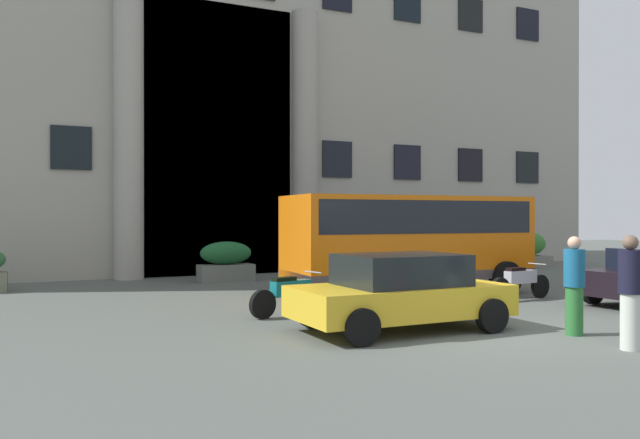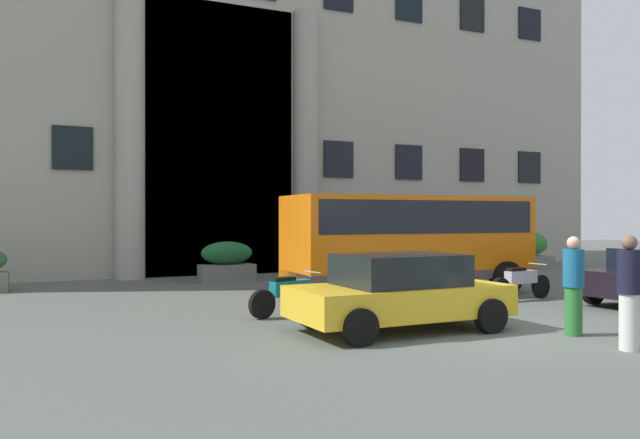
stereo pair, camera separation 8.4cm
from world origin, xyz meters
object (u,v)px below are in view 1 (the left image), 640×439
object	(u,v)px
hedge_planter_far_west	(226,262)
motorcycle_near_kerb	(289,294)
bus_stop_sign	(510,232)
pedestrian_woman_with_bag	(630,292)
scooter_by_planter	(519,282)
hedge_planter_east	(470,251)
parked_sedan_far	(400,291)
motorcycle_far_end	(429,288)
pedestrian_woman_dark_dress	(574,285)
hedge_planter_entrance_right	(526,250)
orange_minibus	(408,235)

from	to	relation	value
hedge_planter_far_west	motorcycle_near_kerb	world-z (taller)	hedge_planter_far_west
bus_stop_sign	pedestrian_woman_with_bag	bearing A→B (deg)	-122.32
motorcycle_near_kerb	bus_stop_sign	bearing A→B (deg)	6.28
scooter_by_planter	pedestrian_woman_with_bag	bearing A→B (deg)	-123.51
bus_stop_sign	pedestrian_woman_with_bag	size ratio (longest dim) A/B	1.40
hedge_planter_east	parked_sedan_far	size ratio (longest dim) A/B	0.40
bus_stop_sign	motorcycle_far_end	bearing A→B (deg)	-145.75
motorcycle_near_kerb	hedge_planter_far_west	bearing A→B (deg)	68.14
scooter_by_planter	pedestrian_woman_dark_dress	bearing A→B (deg)	-128.52
hedge_planter_entrance_right	scooter_by_planter	xyz separation A→B (m)	(-7.37, -7.65, -0.26)
motorcycle_far_end	scooter_by_planter	xyz separation A→B (m)	(2.81, 0.14, 0.00)
bus_stop_sign	hedge_planter_east	bearing A→B (deg)	77.26
pedestrian_woman_with_bag	bus_stop_sign	bearing A→B (deg)	108.35
bus_stop_sign	pedestrian_woman_with_bag	xyz separation A→B (m)	(-5.87, -9.28, -0.65)
scooter_by_planter	pedestrian_woman_dark_dress	size ratio (longest dim) A/B	1.20
parked_sedan_far	scooter_by_planter	bearing A→B (deg)	24.05
hedge_planter_east	scooter_by_planter	bearing A→B (deg)	-119.58
motorcycle_far_end	pedestrian_woman_dark_dress	distance (m)	3.90
parked_sedan_far	motorcycle_near_kerb	world-z (taller)	parked_sedan_far
hedge_planter_entrance_right	pedestrian_woman_dark_dress	bearing A→B (deg)	-130.04
hedge_planter_far_west	hedge_planter_entrance_right	bearing A→B (deg)	0.84
pedestrian_woman_dark_dress	pedestrian_woman_with_bag	bearing A→B (deg)	33.69
hedge_planter_entrance_right	hedge_planter_far_west	size ratio (longest dim) A/B	1.17
bus_stop_sign	pedestrian_woman_dark_dress	bearing A→B (deg)	-125.45
scooter_by_planter	pedestrian_woman_dark_dress	world-z (taller)	pedestrian_woman_dark_dress
hedge_planter_entrance_right	scooter_by_planter	size ratio (longest dim) A/B	0.98
pedestrian_woman_with_bag	motorcycle_near_kerb	bearing A→B (deg)	174.06
motorcycle_near_kerb	pedestrian_woman_dark_dress	distance (m)	5.60
motorcycle_near_kerb	hedge_planter_east	bearing A→B (deg)	18.02
bus_stop_sign	parked_sedan_far	distance (m)	10.41
hedge_planter_entrance_right	pedestrian_woman_with_bag	distance (m)	16.32
hedge_planter_far_west	pedestrian_woman_with_bag	world-z (taller)	pedestrian_woman_with_bag
orange_minibus	parked_sedan_far	world-z (taller)	orange_minibus
orange_minibus	bus_stop_sign	distance (m)	5.40
hedge_planter_far_west	motorcycle_far_end	size ratio (longest dim) A/B	0.85
scooter_by_planter	motorcycle_far_end	bearing A→B (deg)	175.57
hedge_planter_entrance_right	parked_sedan_far	bearing A→B (deg)	-141.04
hedge_planter_east	motorcycle_far_end	size ratio (longest dim) A/B	0.78
orange_minibus	hedge_planter_entrance_right	bearing A→B (deg)	32.96
orange_minibus	hedge_planter_entrance_right	world-z (taller)	orange_minibus
orange_minibus	pedestrian_woman_with_bag	size ratio (longest dim) A/B	3.70
parked_sedan_far	orange_minibus	bearing A→B (deg)	54.76
bus_stop_sign	scooter_by_planter	distance (m)	5.30
hedge_planter_east	scooter_by_planter	xyz separation A→B (m)	(-3.95, -6.96, -0.32)
orange_minibus	bus_stop_sign	xyz separation A→B (m)	(5.11, 1.74, -0.02)
hedge_planter_entrance_right	motorcycle_near_kerb	size ratio (longest dim) A/B	1.02
orange_minibus	hedge_planter_east	xyz separation A→B (m)	(5.78, 4.69, -0.81)
orange_minibus	hedge_planter_far_west	size ratio (longest dim) A/B	3.80
bus_stop_sign	pedestrian_woman_with_bag	world-z (taller)	bus_stop_sign
motorcycle_far_end	pedestrian_woman_with_bag	distance (m)	5.15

